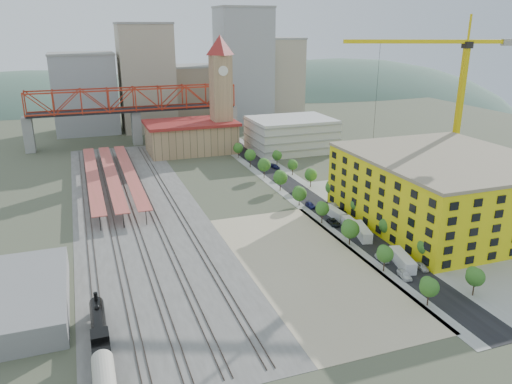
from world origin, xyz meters
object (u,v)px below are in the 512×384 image
object	(u,v)px
clock_tower	(221,83)
locomotive	(100,333)
site_trailer_c	(352,225)
car_0	(405,275)
tower_crane	(451,85)
construction_building	(444,189)
site_trailer_d	(335,213)
site_trailer_a	(402,260)
site_trailer_b	(362,232)

from	to	relation	value
clock_tower	locomotive	world-z (taller)	clock_tower
site_trailer_c	clock_tower	bearing A→B (deg)	99.19
locomotive	car_0	xyz separation A→B (m)	(63.00, 2.08, -1.31)
clock_tower	tower_crane	xyz separation A→B (m)	(54.08, -74.43, 5.17)
clock_tower	construction_building	world-z (taller)	clock_tower
site_trailer_d	car_0	size ratio (longest dim) A/B	1.88
site_trailer_d	construction_building	bearing A→B (deg)	-30.15
construction_building	clock_tower	bearing A→B (deg)	108.78
site_trailer_a	site_trailer_c	xyz separation A→B (m)	(0.00, 22.22, -0.13)
locomotive	site_trailer_b	xyz separation A→B (m)	(66.00, 24.54, -0.74)
site_trailer_a	site_trailer_d	size ratio (longest dim) A/B	1.14
clock_tower	site_trailer_a	size ratio (longest dim) A/B	5.22
site_trailer_b	car_0	distance (m)	22.66
tower_crane	site_trailer_b	xyz separation A→B (m)	(-46.08, -27.23, -32.51)
site_trailer_c	site_trailer_d	xyz separation A→B (m)	(0.00, 9.74, -0.04)
locomotive	site_trailer_b	size ratio (longest dim) A/B	2.26
clock_tower	site_trailer_a	world-z (taller)	clock_tower
clock_tower	locomotive	size ratio (longest dim) A/B	2.31
clock_tower	site_trailer_b	world-z (taller)	clock_tower
locomotive	site_trailer_c	bearing A→B (deg)	24.05
clock_tower	site_trailer_c	size ratio (longest dim) A/B	5.78
site_trailer_c	tower_crane	bearing A→B (deg)	30.29
construction_building	site_trailer_d	size ratio (longest dim) A/B	5.82
locomotive	clock_tower	bearing A→B (deg)	65.32
site_trailer_c	car_0	size ratio (longest dim) A/B	1.95
locomotive	tower_crane	world-z (taller)	tower_crane
construction_building	site_trailer_c	bearing A→B (deg)	172.86
locomotive	site_trailer_a	world-z (taller)	locomotive
clock_tower	car_0	xyz separation A→B (m)	(5.00, -124.11, -27.91)
construction_building	site_trailer_d	bearing A→B (deg)	153.44
clock_tower	car_0	bearing A→B (deg)	-87.69
clock_tower	site_trailer_b	distance (m)	105.57
car_0	locomotive	bearing A→B (deg)	-168.98
clock_tower	site_trailer_c	bearing A→B (deg)	-85.27
site_trailer_a	car_0	size ratio (longest dim) A/B	2.16
site_trailer_d	tower_crane	bearing A→B (deg)	11.66
locomotive	tower_crane	size ratio (longest dim) A/B	0.41
clock_tower	site_trailer_c	world-z (taller)	clock_tower
clock_tower	construction_building	xyz separation A→B (m)	(34.00, -99.99, -19.29)
clock_tower	construction_building	size ratio (longest dim) A/B	1.03
construction_building	site_trailer_a	size ratio (longest dim) A/B	5.08
clock_tower	site_trailer_d	distance (m)	91.59
clock_tower	site_trailer_d	size ratio (longest dim) A/B	5.98
site_trailer_c	locomotive	bearing A→B (deg)	-151.49
locomotive	site_trailer_a	size ratio (longest dim) A/B	2.26
clock_tower	construction_building	distance (m)	107.36
car_0	site_trailer_d	bearing A→B (deg)	94.50
tower_crane	site_trailer_d	bearing A→B (deg)	-164.74
construction_building	site_trailer_c	size ratio (longest dim) A/B	5.63
site_trailer_b	car_0	xyz separation A→B (m)	(-3.00, -22.45, -0.57)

